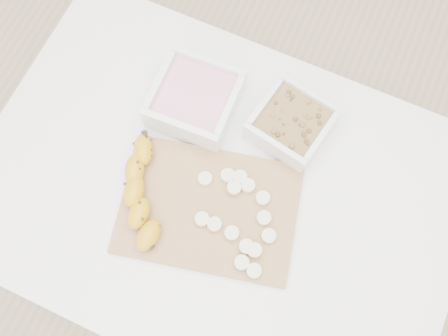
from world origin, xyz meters
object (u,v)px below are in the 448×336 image
at_px(table, 218,201).
at_px(bowl_yogurt, 195,99).
at_px(banana, 142,195).
at_px(bowl_granola, 291,124).
at_px(cutting_board, 209,209).

relative_size(table, bowl_yogurt, 5.67).
xyz_separation_m(table, bowl_yogurt, (-0.12, 0.15, 0.14)).
bearing_deg(banana, table, 12.79).
distance_m(table, bowl_yogurt, 0.23).
height_order(table, bowl_yogurt, bowl_yogurt).
relative_size(bowl_granola, banana, 0.74).
height_order(table, banana, banana).
distance_m(bowl_granola, banana, 0.34).
bearing_deg(banana, bowl_granola, 31.92).
xyz_separation_m(bowl_yogurt, cutting_board, (0.12, -0.19, -0.03)).
bearing_deg(banana, cutting_board, -4.23).
relative_size(cutting_board, banana, 1.52).
relative_size(bowl_yogurt, cutting_board, 0.50).
height_order(table, bowl_granola, bowl_granola).
xyz_separation_m(bowl_yogurt, bowl_granola, (0.20, 0.03, -0.01)).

